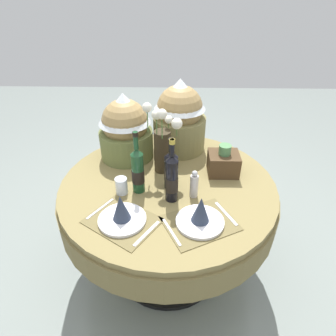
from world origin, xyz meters
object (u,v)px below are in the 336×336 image
at_px(wine_bottle_centre, 171,170).
at_px(woven_basket_side_right, 223,162).
at_px(dining_table, 168,200).
at_px(pepper_mill, 194,185).
at_px(wine_bottle_left, 138,170).
at_px(place_setting_left, 122,214).
at_px(flower_vase, 163,144).
at_px(gift_tub_back_centre, 180,114).
at_px(wine_bottle_rear, 172,178).
at_px(gift_tub_back_left, 125,125).
at_px(place_setting_right, 200,216).
at_px(tumbler_near_left, 121,186).

bearing_deg(wine_bottle_centre, woven_basket_side_right, 26.17).
bearing_deg(dining_table, pepper_mill, -40.57).
bearing_deg(wine_bottle_left, wine_bottle_centre, 11.58).
xyz_separation_m(dining_table, place_setting_left, (-0.22, -0.34, 0.19)).
distance_m(place_setting_left, pepper_mill, 0.42).
distance_m(flower_vase, woven_basket_side_right, 0.39).
distance_m(wine_bottle_centre, gift_tub_back_centre, 0.49).
xyz_separation_m(wine_bottle_left, wine_bottle_rear, (0.19, -0.07, 0.00)).
xyz_separation_m(flower_vase, wine_bottle_centre, (0.05, -0.17, -0.07)).
relative_size(place_setting_left, wine_bottle_centre, 1.35).
relative_size(gift_tub_back_left, gift_tub_back_centre, 0.89).
bearing_deg(wine_bottle_left, dining_table, 26.69).
bearing_deg(place_setting_right, place_setting_left, 179.25).
bearing_deg(wine_bottle_rear, dining_table, 98.87).
bearing_deg(flower_vase, wine_bottle_rear, -78.06).
relative_size(place_setting_left, gift_tub_back_left, 0.97).
relative_size(place_setting_right, wine_bottle_left, 1.13).
distance_m(place_setting_left, wine_bottle_centre, 0.38).
relative_size(flower_vase, pepper_mill, 2.68).
xyz_separation_m(flower_vase, woven_basket_side_right, (0.37, -0.01, -0.12)).
height_order(wine_bottle_centre, gift_tub_back_centre, gift_tub_back_centre).
xyz_separation_m(tumbler_near_left, gift_tub_back_left, (-0.02, 0.41, 0.18)).
bearing_deg(wine_bottle_rear, place_setting_right, -52.19).
xyz_separation_m(place_setting_left, wine_bottle_centre, (0.24, 0.29, 0.07)).
height_order(dining_table, wine_bottle_rear, wine_bottle_rear).
bearing_deg(woven_basket_side_right, place_setting_left, -141.22).
distance_m(wine_bottle_left, tumbler_near_left, 0.13).
bearing_deg(place_setting_right, flower_vase, 113.51).
height_order(dining_table, tumbler_near_left, tumbler_near_left).
bearing_deg(woven_basket_side_right, place_setting_right, -110.60).
relative_size(pepper_mill, gift_tub_back_centre, 0.34).
bearing_deg(place_setting_right, dining_table, 116.11).
xyz_separation_m(gift_tub_back_left, woven_basket_side_right, (0.62, -0.19, -0.15)).
height_order(place_setting_right, woven_basket_side_right, woven_basket_side_right).
relative_size(place_setting_left, place_setting_right, 1.02).
bearing_deg(wine_bottle_centre, place_setting_left, -129.39).
bearing_deg(woven_basket_side_right, pepper_mill, -128.92).
distance_m(flower_vase, pepper_mill, 0.33).
distance_m(dining_table, wine_bottle_centre, 0.26).
bearing_deg(tumbler_near_left, dining_table, 22.31).
relative_size(place_setting_left, wine_bottle_rear, 1.15).
bearing_deg(wine_bottle_centre, wine_bottle_left, -168.42).
distance_m(gift_tub_back_centre, woven_basket_side_right, 0.45).
distance_m(dining_table, gift_tub_back_centre, 0.58).
height_order(gift_tub_back_left, woven_basket_side_right, gift_tub_back_left).
height_order(tumbler_near_left, gift_tub_back_centre, gift_tub_back_centre).
distance_m(pepper_mill, gift_tub_back_left, 0.62).
bearing_deg(pepper_mill, wine_bottle_rear, -165.24).
height_order(place_setting_right, gift_tub_back_left, gift_tub_back_left).
relative_size(tumbler_near_left, pepper_mill, 0.57).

